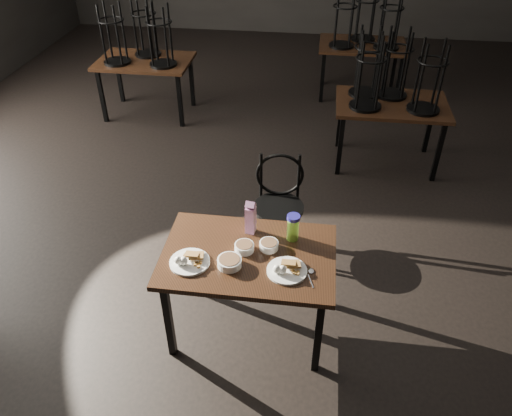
# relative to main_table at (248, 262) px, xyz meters

# --- Properties ---
(main_table) EXTENTS (1.20, 0.80, 0.75)m
(main_table) POSITION_rel_main_table_xyz_m (0.00, 0.00, 0.00)
(main_table) COLOR black
(main_table) RESTS_ON ground
(plate_left) EXTENTS (0.27, 0.27, 0.09)m
(plate_left) POSITION_rel_main_table_xyz_m (-0.38, -0.14, 0.10)
(plate_left) COLOR white
(plate_left) RESTS_ON main_table
(plate_right) EXTENTS (0.27, 0.27, 0.09)m
(plate_right) POSITION_rel_main_table_xyz_m (0.28, -0.14, 0.10)
(plate_right) COLOR white
(plate_right) RESTS_ON main_table
(bowl_near) EXTENTS (0.14, 0.14, 0.05)m
(bowl_near) POSITION_rel_main_table_xyz_m (-0.03, 0.03, 0.11)
(bowl_near) COLOR white
(bowl_near) RESTS_ON main_table
(bowl_far) EXTENTS (0.13, 0.13, 0.05)m
(bowl_far) POSITION_rel_main_table_xyz_m (0.13, 0.08, 0.11)
(bowl_far) COLOR white
(bowl_far) RESTS_ON main_table
(bowl_big) EXTENTS (0.16, 0.16, 0.06)m
(bowl_big) POSITION_rel_main_table_xyz_m (-0.11, -0.13, 0.11)
(bowl_big) COLOR white
(bowl_big) RESTS_ON main_table
(juice_carton) EXTENTS (0.08, 0.08, 0.27)m
(juice_carton) POSITION_rel_main_table_xyz_m (-0.02, 0.24, 0.20)
(juice_carton) COLOR #941B79
(juice_carton) RESTS_ON main_table
(water_bottle) EXTENTS (0.12, 0.12, 0.21)m
(water_bottle) POSITION_rel_main_table_xyz_m (0.29, 0.20, 0.18)
(water_bottle) COLOR #A2F247
(water_bottle) RESTS_ON main_table
(spoon) EXTENTS (0.05, 0.18, 0.01)m
(spoon) POSITION_rel_main_table_xyz_m (0.44, -0.13, 0.08)
(spoon) COLOR silver
(spoon) RESTS_ON main_table
(bentwood_chair) EXTENTS (0.44, 0.44, 0.92)m
(bentwood_chair) POSITION_rel_main_table_xyz_m (0.12, 0.98, -0.13)
(bentwood_chair) COLOR black
(bentwood_chair) RESTS_ON ground
(bg_table_left) EXTENTS (1.20, 0.80, 1.48)m
(bg_table_left) POSITION_rel_main_table_xyz_m (-1.87, 3.50, 0.11)
(bg_table_left) COLOR black
(bg_table_left) RESTS_ON ground
(bg_table_right) EXTENTS (1.20, 0.80, 1.48)m
(bg_table_right) POSITION_rel_main_table_xyz_m (1.16, 2.63, 0.13)
(bg_table_right) COLOR black
(bg_table_right) RESTS_ON ground
(bg_table_far) EXTENTS (1.20, 0.80, 1.48)m
(bg_table_far) POSITION_rel_main_table_xyz_m (0.95, 4.51, 0.11)
(bg_table_far) COLOR black
(bg_table_far) RESTS_ON ground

